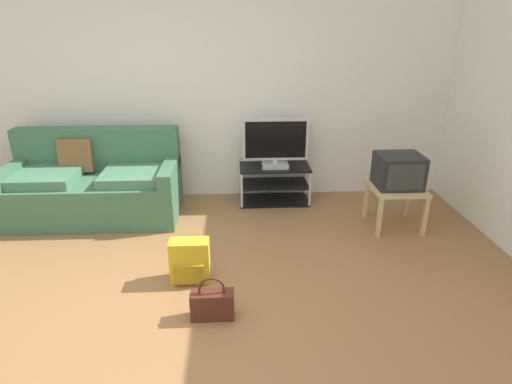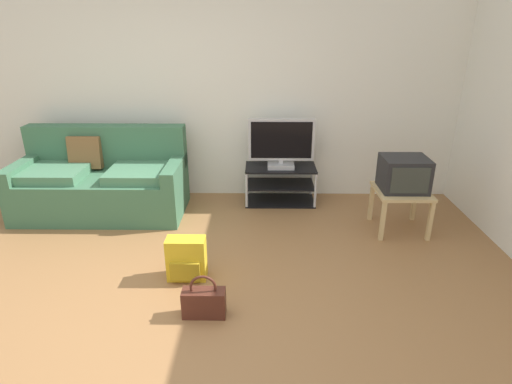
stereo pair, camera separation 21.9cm
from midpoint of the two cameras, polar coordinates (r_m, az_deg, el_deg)
name	(u,v)px [view 1 (the left image)]	position (r m, az deg, el deg)	size (l,w,h in m)	color
ground_plane	(171,322)	(3.27, -13.40, -16.69)	(9.00, 9.80, 0.02)	olive
wall_back	(191,83)	(5.04, -10.00, 14.25)	(9.00, 0.10, 2.70)	silver
couch	(95,186)	(4.95, -22.11, 0.77)	(1.79, 0.85, 0.92)	#3D6B4C
tv_stand	(274,184)	(5.00, 1.26, 1.09)	(0.81, 0.42, 0.44)	black
flat_tv	(275,144)	(4.82, 1.33, 6.54)	(0.75, 0.22, 0.57)	#B2B2B7
side_table	(396,193)	(4.53, 17.09, -0.14)	(0.52, 0.52, 0.44)	tan
crt_tv	(398,171)	(4.46, 17.35, 2.73)	(0.44, 0.39, 0.33)	#232326
backpack	(190,261)	(3.57, -10.66, -9.20)	(0.32, 0.23, 0.37)	gold
handbag	(212,303)	(3.17, -7.94, -14.71)	(0.31, 0.13, 0.34)	#4C2319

